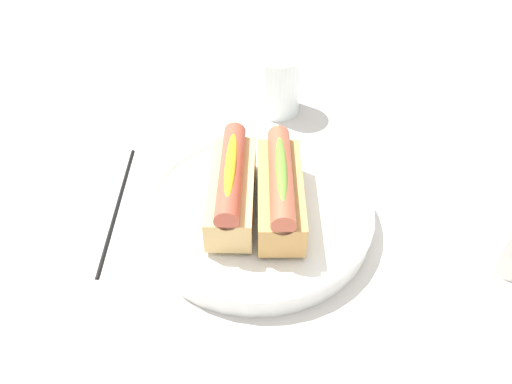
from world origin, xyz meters
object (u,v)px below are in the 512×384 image
at_px(serving_bowl, 256,213).
at_px(hotdog_back, 281,188).
at_px(hotdog_front, 232,185).
at_px(chopstick_near, 117,206).
at_px(water_glass, 277,86).

distance_m(serving_bowl, hotdog_back, 0.05).
relative_size(hotdog_front, chopstick_near, 0.72).
bearing_deg(hotdog_front, chopstick_near, -84.10).
relative_size(serving_bowl, hotdog_front, 1.74).
bearing_deg(chopstick_near, serving_bowl, 81.37).
relative_size(serving_bowl, water_glass, 3.04).
xyz_separation_m(hotdog_front, hotdog_back, (-0.01, 0.05, 0.00)).
relative_size(serving_bowl, chopstick_near, 1.25).
bearing_deg(hotdog_front, water_glass, -178.76).
distance_m(serving_bowl, hotdog_front, 0.05).
bearing_deg(hotdog_back, chopstick_near, -82.86).
xyz_separation_m(hotdog_front, water_glass, (-0.24, -0.01, -0.02)).
bearing_deg(hotdog_front, serving_bowl, 100.42).
bearing_deg(serving_bowl, chopstick_near, -83.38).
relative_size(hotdog_back, water_glass, 1.75).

